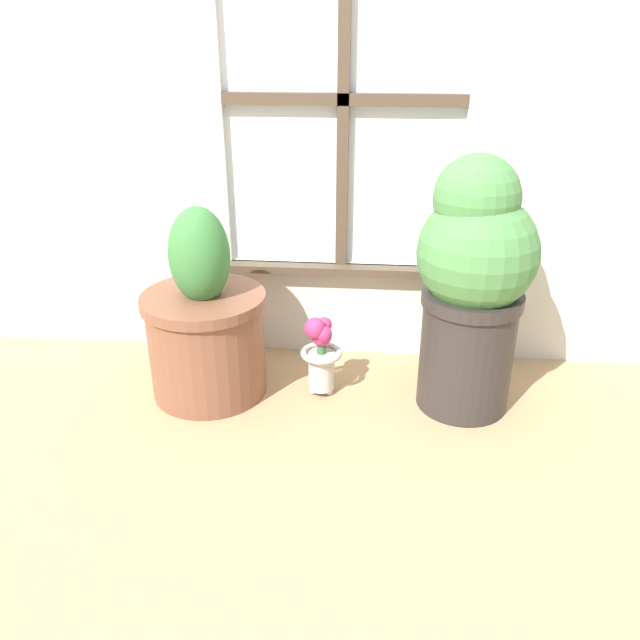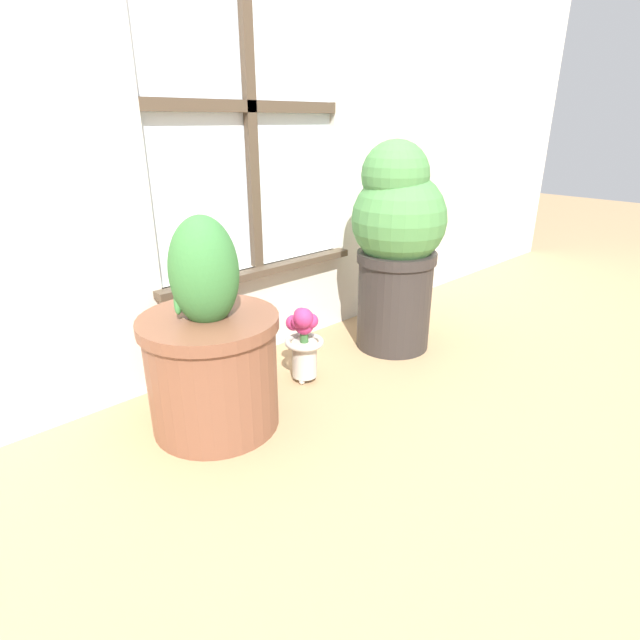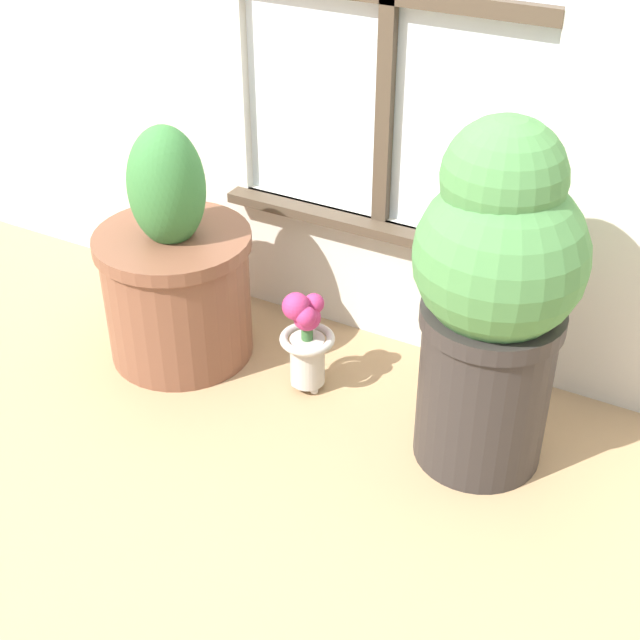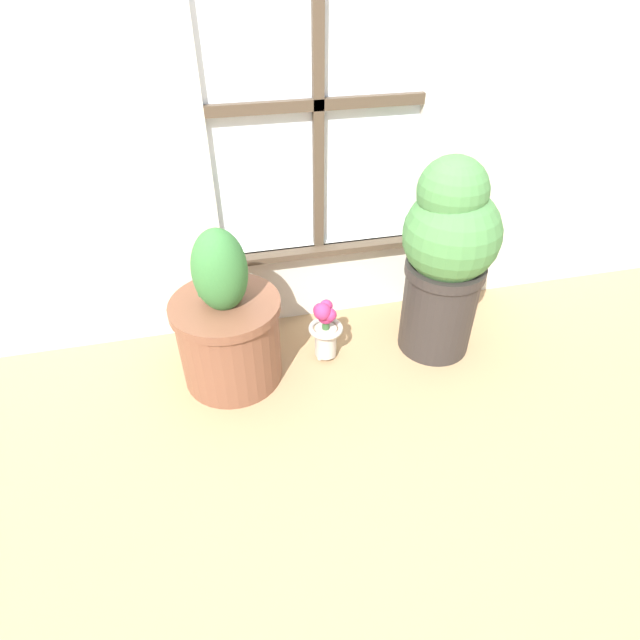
% 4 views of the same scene
% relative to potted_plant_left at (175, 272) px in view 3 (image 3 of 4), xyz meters
% --- Properties ---
extents(ground_plane, '(10.00, 10.00, 0.00)m').
position_rel_potted_plant_left_xyz_m(ground_plane, '(0.39, -0.28, -0.23)').
color(ground_plane, tan).
extents(potted_plant_left, '(0.37, 0.37, 0.59)m').
position_rel_potted_plant_left_xyz_m(potted_plant_left, '(0.00, 0.00, 0.00)').
color(potted_plant_left, brown).
rests_on(potted_plant_left, ground_plane).
extents(potted_plant_right, '(0.33, 0.33, 0.75)m').
position_rel_potted_plant_left_xyz_m(potted_plant_right, '(0.78, -0.00, 0.17)').
color(potted_plant_right, '#2D2826').
rests_on(potted_plant_right, ground_plane).
extents(flower_vase, '(0.13, 0.13, 0.26)m').
position_rel_potted_plant_left_xyz_m(flower_vase, '(0.35, 0.02, -0.08)').
color(flower_vase, '#BCB7AD').
rests_on(flower_vase, ground_plane).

